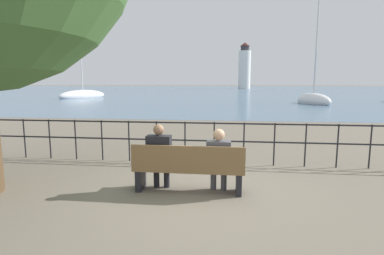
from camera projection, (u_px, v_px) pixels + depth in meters
ground_plane at (189, 191)px, 5.58m from camera, size 1000.00×1000.00×0.00m
harbor_water at (228, 88)px, 163.55m from camera, size 600.00×300.00×0.01m
park_bench at (188, 169)px, 5.45m from camera, size 2.04×0.45×0.90m
seated_person_left at (159, 154)px, 5.56m from camera, size 0.44×0.35×1.25m
seated_person_right at (219, 157)px, 5.43m from camera, size 0.43×0.35×1.19m
promenade_railing at (200, 136)px, 7.45m from camera, size 12.44×0.04×1.05m
sailboat_0 at (83, 95)px, 42.97m from camera, size 4.51×8.28×12.45m
sailboat_2 at (313, 100)px, 29.87m from camera, size 3.29×5.44×10.71m
harbor_lighthouse at (245, 67)px, 123.26m from camera, size 4.94×4.94×18.77m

